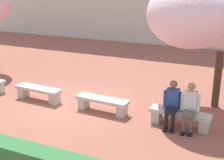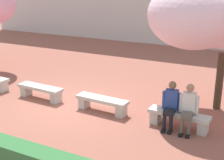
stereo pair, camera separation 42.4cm
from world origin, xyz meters
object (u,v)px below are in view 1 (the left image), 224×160
stone_bench_center (102,103)px  stone_bench_near_east (180,116)px  cherry_tree_main (218,15)px  stone_bench_near_west (38,92)px  person_seated_left (172,102)px  person_seated_right (190,105)px

stone_bench_center → stone_bench_near_east: same height
stone_bench_center → cherry_tree_main: cherry_tree_main is taller
stone_bench_near_west → person_seated_left: person_seated_left is taller
stone_bench_near_east → cherry_tree_main: size_ratio=0.40×
stone_bench_near_west → person_seated_left: (4.53, -0.05, 0.40)m
person_seated_right → stone_bench_center: bearing=178.8°
stone_bench_center → stone_bench_near_east: size_ratio=1.00×
stone_bench_near_east → stone_bench_near_west: bearing=180.0°
stone_bench_near_west → cherry_tree_main: bearing=17.2°
person_seated_left → person_seated_right: same height
stone_bench_near_east → cherry_tree_main: (0.54, 1.65, 2.61)m
stone_bench_center → person_seated_right: (2.63, -0.05, 0.40)m
stone_bench_center → person_seated_right: bearing=-1.2°
stone_bench_center → cherry_tree_main: 4.25m
stone_bench_near_east → cherry_tree_main: cherry_tree_main is taller
stone_bench_near_west → cherry_tree_main: 6.14m
person_seated_left → person_seated_right: (0.48, -0.00, 0.00)m
stone_bench_near_east → person_seated_right: (0.25, -0.05, 0.40)m
stone_bench_center → stone_bench_near_west: bearing=180.0°
stone_bench_near_east → person_seated_right: 0.47m
stone_bench_center → person_seated_left: person_seated_left is taller
stone_bench_near_west → stone_bench_near_east: bearing=0.0°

